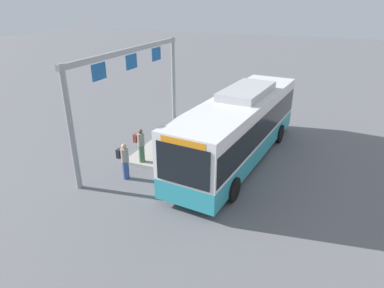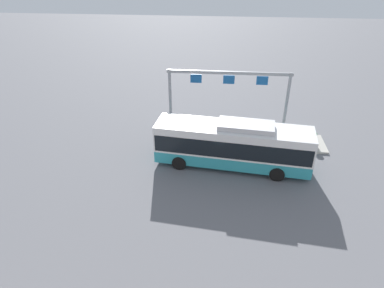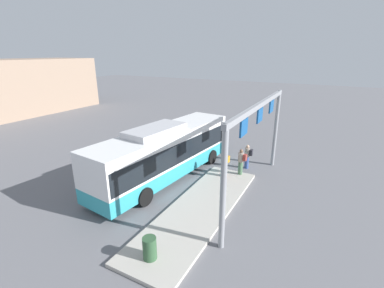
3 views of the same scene
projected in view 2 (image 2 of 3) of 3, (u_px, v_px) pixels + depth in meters
ground_plane at (231, 165)px, 24.60m from camera, size 120.00×120.00×0.00m
platform_curb at (261, 141)px, 27.43m from camera, size 10.00×2.80×0.16m
bus_main at (233, 143)px, 23.69m from camera, size 10.94×3.71×3.46m
person_boarding at (203, 125)px, 27.79m from camera, size 0.36×0.54×1.67m
person_waiting_near at (186, 126)px, 27.96m from camera, size 0.34×0.52×1.67m
person_waiting_mid at (212, 130)px, 26.99m from camera, size 0.37×0.54×1.67m
platform_sign_gantry at (228, 88)px, 27.44m from camera, size 9.91×0.24×5.20m
trash_bin at (313, 139)px, 26.75m from camera, size 0.52×0.52×0.90m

